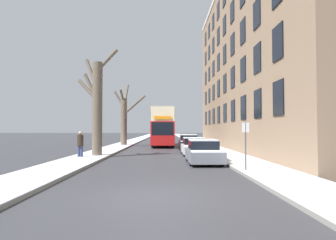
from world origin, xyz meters
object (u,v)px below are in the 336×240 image
(parked_car_1, at_px, (194,147))
(pedestrian_left_sidewalk, at_px, (80,144))
(double_decker_bus, at_px, (163,125))
(bare_tree_left_1, at_px, (124,118))
(parked_car_0, at_px, (203,152))
(street_sign_post, at_px, (246,144))
(parked_car_2, at_px, (188,143))
(bare_tree_left_0, at_px, (97,105))

(parked_car_1, xyz_separation_m, pedestrian_left_sidewalk, (-7.88, -3.32, 0.39))
(double_decker_bus, xyz_separation_m, parked_car_1, (2.51, -12.12, -1.84))
(bare_tree_left_1, bearing_deg, pedestrian_left_sidewalk, -92.87)
(bare_tree_left_1, height_order, parked_car_1, bare_tree_left_1)
(double_decker_bus, bearing_deg, parked_car_0, -82.03)
(parked_car_1, relative_size, pedestrian_left_sidewalk, 2.38)
(bare_tree_left_1, relative_size, street_sign_post, 3.26)
(double_decker_bus, bearing_deg, parked_car_2, -69.05)
(double_decker_bus, bearing_deg, street_sign_post, -80.01)
(street_sign_post, bearing_deg, bare_tree_left_0, 136.58)
(bare_tree_left_1, distance_m, parked_car_1, 14.36)
(parked_car_2, relative_size, street_sign_post, 1.69)
(bare_tree_left_1, distance_m, double_decker_bus, 4.67)
(bare_tree_left_0, distance_m, parked_car_1, 8.00)
(parked_car_0, xyz_separation_m, street_sign_post, (1.37, -4.11, 0.69))
(double_decker_bus, height_order, parked_car_2, double_decker_bus)
(double_decker_bus, distance_m, parked_car_1, 12.51)
(parked_car_2, bearing_deg, parked_car_1, -90.00)
(parked_car_1, relative_size, street_sign_post, 1.91)
(bare_tree_left_0, distance_m, street_sign_post, 11.95)
(bare_tree_left_1, relative_size, parked_car_1, 1.71)
(bare_tree_left_1, distance_m, street_sign_post, 23.74)
(bare_tree_left_0, height_order, double_decker_bus, bare_tree_left_0)
(parked_car_2, bearing_deg, bare_tree_left_1, 137.03)
(parked_car_2, xyz_separation_m, pedestrian_left_sidewalk, (-7.88, -8.90, 0.33))
(pedestrian_left_sidewalk, bearing_deg, bare_tree_left_0, -107.41)
(double_decker_bus, height_order, parked_car_0, double_decker_bus)
(bare_tree_left_0, height_order, parked_car_0, bare_tree_left_0)
(parked_car_2, height_order, street_sign_post, street_sign_post)
(parked_car_0, bearing_deg, street_sign_post, -71.53)
(double_decker_bus, relative_size, parked_car_1, 2.32)
(street_sign_post, bearing_deg, parked_car_1, 97.90)
(bare_tree_left_0, height_order, parked_car_1, bare_tree_left_0)
(parked_car_2, xyz_separation_m, street_sign_post, (1.37, -15.47, 0.65))
(parked_car_0, height_order, parked_car_2, parked_car_2)
(bare_tree_left_1, relative_size, double_decker_bus, 0.74)
(street_sign_post, bearing_deg, bare_tree_left_1, 110.99)
(bare_tree_left_0, relative_size, pedestrian_left_sidewalk, 4.20)
(bare_tree_left_1, bearing_deg, double_decker_bus, -0.79)
(bare_tree_left_1, bearing_deg, parked_car_0, -68.45)
(bare_tree_left_0, relative_size, street_sign_post, 3.37)
(parked_car_0, bearing_deg, double_decker_bus, 97.97)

